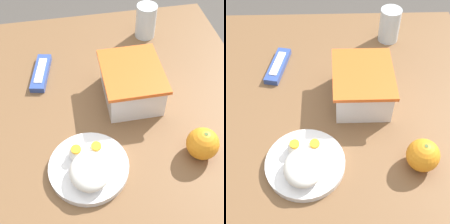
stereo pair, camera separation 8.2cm
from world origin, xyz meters
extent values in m
plane|color=#4C4742|center=(0.00, 0.00, 0.00)|extent=(10.00, 10.00, 0.00)
cube|color=brown|center=(0.00, 0.00, 0.69)|extent=(0.92, 0.84, 0.03)
cylinder|color=brown|center=(-0.40, -0.37, 0.34)|extent=(0.05, 0.05, 0.67)
cylinder|color=brown|center=(-0.40, 0.37, 0.34)|extent=(0.05, 0.05, 0.67)
cube|color=white|center=(-0.03, 0.06, 0.75)|extent=(0.18, 0.15, 0.09)
cube|color=beige|center=(-0.03, 0.06, 0.73)|extent=(0.16, 0.13, 0.05)
cube|color=orange|center=(-0.03, 0.06, 0.80)|extent=(0.19, 0.16, 0.01)
ellipsoid|color=gray|center=(-0.08, 0.08, 0.75)|extent=(0.06, 0.04, 0.03)
ellipsoid|color=gray|center=(0.01, 0.05, 0.75)|extent=(0.06, 0.05, 0.02)
sphere|color=orange|center=(0.18, 0.19, 0.74)|extent=(0.08, 0.08, 0.08)
cylinder|color=#4C662D|center=(0.18, 0.19, 0.78)|extent=(0.01, 0.01, 0.00)
cylinder|color=white|center=(0.18, -0.09, 0.71)|extent=(0.19, 0.19, 0.02)
ellipsoid|color=white|center=(0.21, -0.09, 0.74)|extent=(0.10, 0.09, 0.04)
ellipsoid|color=white|center=(0.15, -0.11, 0.73)|extent=(0.04, 0.04, 0.03)
cylinder|color=#F4A823|center=(0.15, -0.11, 0.75)|extent=(0.02, 0.02, 0.01)
ellipsoid|color=white|center=(0.15, -0.07, 0.73)|extent=(0.04, 0.04, 0.03)
cylinder|color=#F4A823|center=(0.15, -0.07, 0.75)|extent=(0.02, 0.02, 0.01)
cube|color=#334C9E|center=(-0.17, -0.19, 0.71)|extent=(0.16, 0.07, 0.02)
cube|color=white|center=(-0.17, -0.19, 0.72)|extent=(0.11, 0.04, 0.00)
cylinder|color=silver|center=(-0.30, 0.17, 0.76)|extent=(0.07, 0.07, 0.11)
camera|label=1|loc=(0.55, -0.10, 1.36)|focal=50.00mm
camera|label=2|loc=(0.56, -0.02, 1.36)|focal=50.00mm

